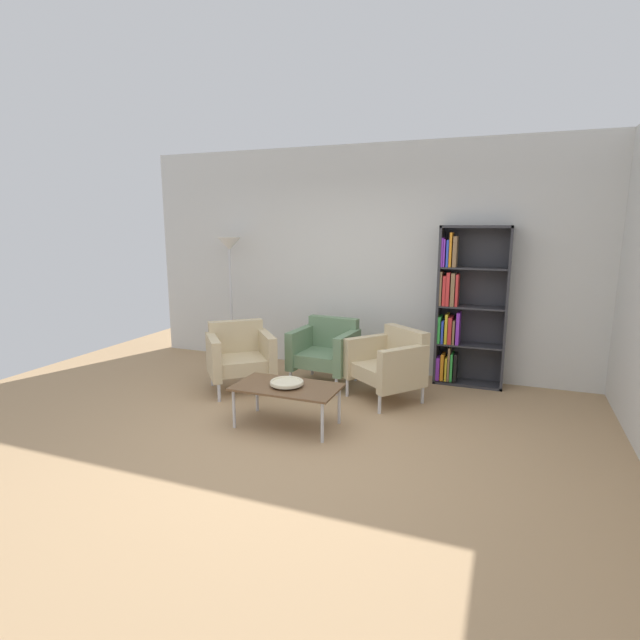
% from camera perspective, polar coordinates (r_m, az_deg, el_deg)
% --- Properties ---
extents(ground_plane, '(8.32, 8.32, 0.00)m').
position_cam_1_polar(ground_plane, '(4.55, -2.91, -13.84)').
color(ground_plane, tan).
extents(plaster_back_panel, '(6.40, 0.12, 2.90)m').
position_cam_1_polar(plaster_back_panel, '(6.47, 5.95, 6.89)').
color(plaster_back_panel, silver).
rests_on(plaster_back_panel, ground_plane).
extents(bookshelf_tall, '(0.80, 0.30, 1.90)m').
position_cam_1_polar(bookshelf_tall, '(6.11, 16.32, 1.19)').
color(bookshelf_tall, '#333338').
rests_on(bookshelf_tall, ground_plane).
extents(coffee_table_low, '(1.00, 0.56, 0.40)m').
position_cam_1_polar(coffee_table_low, '(4.75, -3.86, -7.99)').
color(coffee_table_low, brown).
rests_on(coffee_table_low, ground_plane).
extents(decorative_bowl, '(0.32, 0.32, 0.05)m').
position_cam_1_polar(decorative_bowl, '(4.72, -3.87, -7.23)').
color(decorative_bowl, beige).
rests_on(decorative_bowl, coffee_table_low).
extents(armchair_spare_guest, '(0.77, 0.71, 0.78)m').
position_cam_1_polar(armchair_spare_guest, '(5.97, 0.69, -3.48)').
color(armchair_spare_guest, slate).
rests_on(armchair_spare_guest, ground_plane).
extents(armchair_near_window, '(0.95, 0.94, 0.78)m').
position_cam_1_polar(armchair_near_window, '(5.48, 8.06, -4.93)').
color(armchair_near_window, '#C6B289').
rests_on(armchair_near_window, ground_plane).
extents(armchair_corner_red, '(0.95, 0.94, 0.78)m').
position_cam_1_polar(armchair_corner_red, '(5.83, -9.28, -3.98)').
color(armchair_corner_red, '#C6B289').
rests_on(armchair_corner_red, ground_plane).
extents(floor_lamp_torchiere, '(0.32, 0.32, 1.74)m').
position_cam_1_polar(floor_lamp_torchiere, '(6.89, -10.42, 7.01)').
color(floor_lamp_torchiere, silver).
rests_on(floor_lamp_torchiere, ground_plane).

